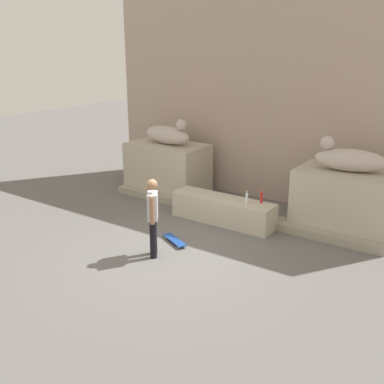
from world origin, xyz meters
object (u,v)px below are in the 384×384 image
skater (153,214)px  bottle_red (261,198)px  skateboard (175,240)px  bottle_clear (247,198)px  statue_reclining_right (349,159)px  statue_reclining_left (168,134)px

skater → bottle_red: 2.88m
skateboard → bottle_clear: (0.91, 1.63, 0.71)m
bottle_clear → skateboard: bearing=-119.2°
skateboard → statue_reclining_right: bearing=71.2°
skater → bottle_clear: size_ratio=5.27×
statue_reclining_left → bottle_red: 3.78m
skateboard → statue_reclining_left: bearing=155.3°
skater → skateboard: size_ratio=2.07×
skater → bottle_red: skater is taller
skater → bottle_red: bearing=120.1°
statue_reclining_left → bottle_clear: bearing=-15.5°
bottle_red → bottle_clear: bearing=-137.2°
statue_reclining_left → skater: statue_reclining_left is taller
skater → bottle_red: (1.15, 2.63, -0.15)m
bottle_clear → statue_reclining_left: bearing=159.3°
skateboard → bottle_clear: bottle_clear is taller
statue_reclining_left → bottle_clear: size_ratio=5.19×
skater → bottle_clear: 2.55m
skateboard → bottle_red: size_ratio=2.55×
skateboard → bottle_clear: bearing=86.7°
statue_reclining_left → skater: bearing=-51.6°
statue_reclining_right → statue_reclining_left: bearing=-10.0°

